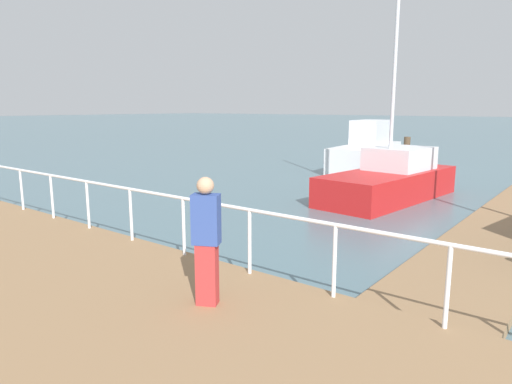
% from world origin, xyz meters
% --- Properties ---
extents(ground_plane, '(300.00, 300.00, 0.00)m').
position_xyz_m(ground_plane, '(0.00, 20.00, 0.00)').
color(ground_plane, slate).
extents(floating_dock, '(15.06, 2.00, 0.18)m').
position_xyz_m(floating_dock, '(4.03, 8.89, 0.09)').
color(floating_dock, '#93704C').
rests_on(floating_dock, ground_plane).
extents(boardwalk_railing, '(0.06, 27.46, 1.08)m').
position_xyz_m(boardwalk_railing, '(-3.15, 9.94, 1.23)').
color(boardwalk_railing, white).
rests_on(boardwalk_railing, boardwalk).
extents(dock_piling_2, '(0.28, 0.28, 1.74)m').
position_xyz_m(dock_piling_2, '(11.67, 14.34, 0.87)').
color(dock_piling_2, brown).
rests_on(dock_piling_2, ground_plane).
extents(moored_boat_1, '(6.41, 2.28, 2.41)m').
position_xyz_m(moored_boat_1, '(12.52, 16.62, 0.88)').
color(moored_boat_1, white).
rests_on(moored_boat_1, ground_plane).
extents(moored_boat_3, '(6.06, 2.75, 8.72)m').
position_xyz_m(moored_boat_3, '(6.08, 12.81, 0.67)').
color(moored_boat_3, red).
rests_on(moored_boat_3, ground_plane).
extents(pedestrian_1, '(0.36, 0.42, 1.76)m').
position_xyz_m(pedestrian_1, '(-4.42, 11.19, 1.32)').
color(pedestrian_1, '#BF3333').
rests_on(pedestrian_1, boardwalk).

